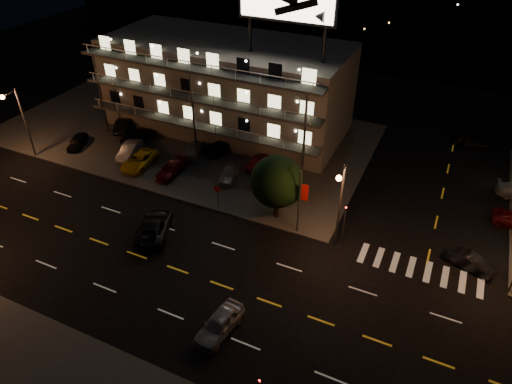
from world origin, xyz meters
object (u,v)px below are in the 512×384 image
at_px(lot_car_7, 193,150).
at_px(side_car_0, 471,262).
at_px(lot_car_4, 229,174).
at_px(tree, 277,183).
at_px(road_car_east, 219,324).
at_px(lot_car_2, 139,160).
at_px(road_car_west, 154,227).

relative_size(lot_car_7, side_car_0, 1.14).
relative_size(lot_car_4, side_car_0, 0.98).
distance_m(lot_car_4, side_car_0, 23.61).
bearing_deg(side_car_0, lot_car_7, 97.56).
distance_m(tree, lot_car_7, 14.43).
height_order(lot_car_4, road_car_east, road_car_east).
distance_m(lot_car_2, road_car_east, 23.51).
bearing_deg(road_car_west, tree, -164.94).
height_order(lot_car_2, road_car_east, lot_car_2).
height_order(side_car_0, road_car_east, road_car_east).
distance_m(lot_car_2, side_car_0, 33.24).
relative_size(lot_car_4, lot_car_7, 0.86).
bearing_deg(lot_car_4, road_car_west, -111.89).
bearing_deg(tree, lot_car_2, 173.69).
bearing_deg(tree, road_car_west, -142.23).
height_order(lot_car_7, road_car_east, road_car_east).
height_order(tree, road_car_west, tree).
distance_m(lot_car_4, lot_car_7, 6.50).
height_order(lot_car_4, lot_car_7, lot_car_4).
distance_m(lot_car_7, road_car_east, 24.15).
bearing_deg(road_car_west, side_car_0, 173.16).
relative_size(tree, side_car_0, 1.62).
bearing_deg(road_car_east, road_car_west, 153.68).
height_order(lot_car_2, side_car_0, lot_car_2).
bearing_deg(lot_car_2, road_car_west, -50.25).
xyz_separation_m(lot_car_7, road_car_east, (14.06, -19.64, -0.04)).
xyz_separation_m(tree, lot_car_4, (-6.73, 3.57, -3.02)).
relative_size(tree, road_car_west, 1.13).
height_order(tree, lot_car_4, tree).
xyz_separation_m(tree, road_car_east, (1.44, -13.33, -3.06)).
bearing_deg(side_car_0, road_car_east, 150.98).
bearing_deg(lot_car_7, lot_car_2, 30.69).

